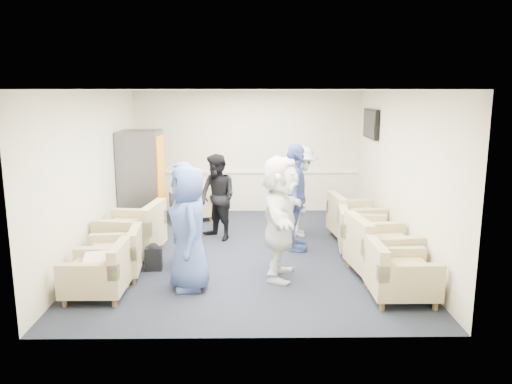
{
  "coord_description": "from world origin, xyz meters",
  "views": [
    {
      "loc": [
        0.04,
        -8.09,
        2.68
      ],
      "look_at": [
        0.15,
        0.2,
        1.0
      ],
      "focal_mm": 35.0,
      "sensor_mm": 36.0,
      "label": 1
    }
  ],
  "objects_px": {
    "armchair_right_midnear": "(379,251)",
    "vending_machine": "(142,179)",
    "armchair_corner": "(192,206)",
    "person_back_right": "(301,191)",
    "armchair_left_near": "(100,274)",
    "person_front_right": "(280,218)",
    "armchair_left_far": "(135,233)",
    "armchair_right_near": "(397,275)",
    "armchair_left_mid": "(117,257)",
    "person_front_left": "(189,228)",
    "person_back_left": "(217,197)",
    "armchair_right_far": "(352,220)",
    "person_mid_left": "(181,215)",
    "person_mid_right": "(295,198)",
    "armchair_right_midfar": "(360,235)"
  },
  "relations": [
    {
      "from": "armchair_right_midnear",
      "to": "vending_machine",
      "type": "height_order",
      "value": "vending_machine"
    },
    {
      "from": "armchair_corner",
      "to": "person_front_right",
      "type": "distance_m",
      "value": 3.78
    },
    {
      "from": "armchair_left_near",
      "to": "vending_machine",
      "type": "relative_size",
      "value": 0.41
    },
    {
      "from": "vending_machine",
      "to": "armchair_left_near",
      "type": "bearing_deg",
      "value": -87.43
    },
    {
      "from": "armchair_right_midnear",
      "to": "vending_machine",
      "type": "bearing_deg",
      "value": 48.81
    },
    {
      "from": "armchair_left_far",
      "to": "armchair_right_midfar",
      "type": "height_order",
      "value": "armchair_left_far"
    },
    {
      "from": "armchair_left_near",
      "to": "armchair_right_near",
      "type": "relative_size",
      "value": 0.95
    },
    {
      "from": "armchair_corner",
      "to": "person_front_right",
      "type": "xyz_separation_m",
      "value": [
        1.65,
        -3.35,
        0.59
      ]
    },
    {
      "from": "armchair_left_far",
      "to": "armchair_right_midnear",
      "type": "distance_m",
      "value": 3.93
    },
    {
      "from": "armchair_left_mid",
      "to": "person_front_left",
      "type": "bearing_deg",
      "value": 63.1
    },
    {
      "from": "armchair_right_midfar",
      "to": "person_mid_right",
      "type": "xyz_separation_m",
      "value": [
        -1.08,
        0.22,
        0.59
      ]
    },
    {
      "from": "armchair_right_midfar",
      "to": "person_back_right",
      "type": "relative_size",
      "value": 0.54
    },
    {
      "from": "armchair_corner",
      "to": "person_front_right",
      "type": "relative_size",
      "value": 0.57
    },
    {
      "from": "armchair_corner",
      "to": "person_back_right",
      "type": "distance_m",
      "value": 2.52
    },
    {
      "from": "armchair_corner",
      "to": "person_back_left",
      "type": "bearing_deg",
      "value": 90.98
    },
    {
      "from": "armchair_right_near",
      "to": "armchair_right_far",
      "type": "distance_m",
      "value": 2.75
    },
    {
      "from": "person_front_left",
      "to": "person_mid_right",
      "type": "relative_size",
      "value": 0.94
    },
    {
      "from": "armchair_left_far",
      "to": "person_back_right",
      "type": "distance_m",
      "value": 3.1
    },
    {
      "from": "person_front_left",
      "to": "person_mid_right",
      "type": "height_order",
      "value": "person_mid_right"
    },
    {
      "from": "armchair_right_midfar",
      "to": "person_mid_right",
      "type": "bearing_deg",
      "value": 85.5
    },
    {
      "from": "person_back_left",
      "to": "person_front_left",
      "type": "bearing_deg",
      "value": -49.66
    },
    {
      "from": "armchair_left_near",
      "to": "armchair_corner",
      "type": "height_order",
      "value": "armchair_left_near"
    },
    {
      "from": "armchair_corner",
      "to": "person_back_left",
      "type": "xyz_separation_m",
      "value": [
        0.62,
        -1.4,
        0.48
      ]
    },
    {
      "from": "person_front_right",
      "to": "person_mid_right",
      "type": "bearing_deg",
      "value": -4.88
    },
    {
      "from": "armchair_right_far",
      "to": "person_back_left",
      "type": "relative_size",
      "value": 0.62
    },
    {
      "from": "armchair_left_far",
      "to": "armchair_right_near",
      "type": "distance_m",
      "value": 4.24
    },
    {
      "from": "armchair_right_near",
      "to": "armchair_right_midfar",
      "type": "distance_m",
      "value": 1.89
    },
    {
      "from": "armchair_right_midnear",
      "to": "person_mid_left",
      "type": "height_order",
      "value": "person_mid_left"
    },
    {
      "from": "armchair_right_far",
      "to": "armchair_left_far",
      "type": "bearing_deg",
      "value": 96.83
    },
    {
      "from": "person_mid_left",
      "to": "person_mid_right",
      "type": "height_order",
      "value": "person_mid_right"
    },
    {
      "from": "person_mid_left",
      "to": "person_mid_right",
      "type": "relative_size",
      "value": 0.89
    },
    {
      "from": "armchair_left_near",
      "to": "vending_machine",
      "type": "bearing_deg",
      "value": -177.13
    },
    {
      "from": "person_back_left",
      "to": "armchair_right_midfar",
      "type": "bearing_deg",
      "value": 26.57
    },
    {
      "from": "armchair_right_midfar",
      "to": "vending_machine",
      "type": "height_order",
      "value": "vending_machine"
    },
    {
      "from": "person_back_left",
      "to": "person_front_right",
      "type": "bearing_deg",
      "value": -16.1
    },
    {
      "from": "armchair_right_midfar",
      "to": "person_front_right",
      "type": "relative_size",
      "value": 0.51
    },
    {
      "from": "vending_machine",
      "to": "person_mid_right",
      "type": "distance_m",
      "value": 3.27
    },
    {
      "from": "armchair_left_near",
      "to": "person_back_left",
      "type": "relative_size",
      "value": 0.5
    },
    {
      "from": "armchair_left_mid",
      "to": "person_back_right",
      "type": "bearing_deg",
      "value": 120.76
    },
    {
      "from": "vending_machine",
      "to": "person_front_left",
      "type": "distance_m",
      "value": 3.46
    },
    {
      "from": "armchair_right_near",
      "to": "person_front_right",
      "type": "xyz_separation_m",
      "value": [
        -1.49,
        0.81,
        0.57
      ]
    },
    {
      "from": "armchair_left_mid",
      "to": "person_back_right",
      "type": "distance_m",
      "value": 3.63
    },
    {
      "from": "armchair_right_midnear",
      "to": "vending_machine",
      "type": "xyz_separation_m",
      "value": [
        -4.04,
        2.73,
        0.59
      ]
    },
    {
      "from": "armchair_right_midnear",
      "to": "armchair_corner",
      "type": "distance_m",
      "value": 4.52
    },
    {
      "from": "armchair_right_far",
      "to": "person_back_left",
      "type": "bearing_deg",
      "value": 83.29
    },
    {
      "from": "armchair_left_near",
      "to": "armchair_right_midnear",
      "type": "distance_m",
      "value": 3.96
    },
    {
      "from": "armchair_left_near",
      "to": "person_front_right",
      "type": "bearing_deg",
      "value": 105.88
    },
    {
      "from": "armchair_right_midfar",
      "to": "person_front_right",
      "type": "distance_m",
      "value": 1.87
    },
    {
      "from": "person_mid_right",
      "to": "armchair_left_mid",
      "type": "bearing_deg",
      "value": 118.95
    },
    {
      "from": "armchair_right_far",
      "to": "armchair_corner",
      "type": "height_order",
      "value": "armchair_right_far"
    }
  ]
}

